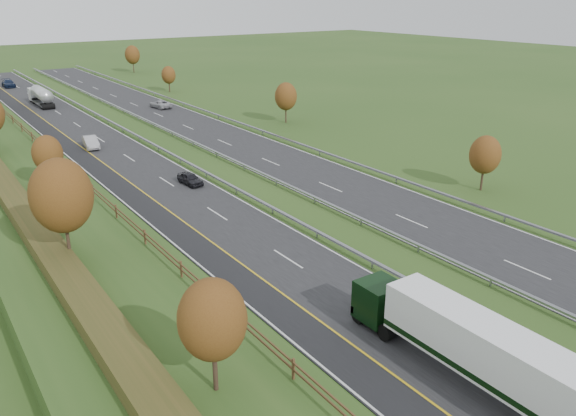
{
  "coord_description": "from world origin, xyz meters",
  "views": [
    {
      "loc": [
        -21.78,
        -10.16,
        19.82
      ],
      "look_at": [
        4.52,
        27.7,
        2.2
      ],
      "focal_mm": 35.0,
      "sensor_mm": 36.0,
      "label": 1
    }
  ],
  "objects_px": {
    "car_dark_near": "(190,179)",
    "car_oncoming": "(160,104)",
    "car_silver_mid": "(91,142)",
    "road_tanker": "(41,96)",
    "car_small_far": "(8,83)",
    "box_lorry": "(474,347)"
  },
  "relations": [
    {
      "from": "road_tanker",
      "to": "box_lorry",
      "type": "bearing_deg",
      "value": -90.0
    },
    {
      "from": "road_tanker",
      "to": "car_silver_mid",
      "type": "distance_m",
      "value": 37.27
    },
    {
      "from": "road_tanker",
      "to": "car_oncoming",
      "type": "bearing_deg",
      "value": -41.5
    },
    {
      "from": "car_oncoming",
      "to": "car_dark_near",
      "type": "bearing_deg",
      "value": 64.27
    },
    {
      "from": "car_silver_mid",
      "to": "car_oncoming",
      "type": "relative_size",
      "value": 0.93
    },
    {
      "from": "box_lorry",
      "to": "car_oncoming",
      "type": "xyz_separation_m",
      "value": [
        17.43,
        83.84,
        -1.56
      ]
    },
    {
      "from": "box_lorry",
      "to": "car_dark_near",
      "type": "height_order",
      "value": "box_lorry"
    },
    {
      "from": "car_oncoming",
      "to": "road_tanker",
      "type": "bearing_deg",
      "value": -48.47
    },
    {
      "from": "car_dark_near",
      "to": "car_oncoming",
      "type": "relative_size",
      "value": 0.74
    },
    {
      "from": "car_oncoming",
      "to": "car_small_far",
      "type": "bearing_deg",
      "value": -73.83
    },
    {
      "from": "car_silver_mid",
      "to": "car_small_far",
      "type": "distance_m",
      "value": 64.98
    },
    {
      "from": "car_silver_mid",
      "to": "car_oncoming",
      "type": "xyz_separation_m",
      "value": [
        19.27,
        21.79,
        -0.08
      ]
    },
    {
      "from": "car_silver_mid",
      "to": "car_oncoming",
      "type": "bearing_deg",
      "value": 55.54
    },
    {
      "from": "car_silver_mid",
      "to": "car_oncoming",
      "type": "height_order",
      "value": "car_silver_mid"
    },
    {
      "from": "box_lorry",
      "to": "car_silver_mid",
      "type": "height_order",
      "value": "box_lorry"
    },
    {
      "from": "road_tanker",
      "to": "car_silver_mid",
      "type": "relative_size",
      "value": 2.3
    },
    {
      "from": "car_dark_near",
      "to": "car_small_far",
      "type": "distance_m",
      "value": 87.32
    },
    {
      "from": "car_dark_near",
      "to": "car_silver_mid",
      "type": "relative_size",
      "value": 0.79
    },
    {
      "from": "box_lorry",
      "to": "road_tanker",
      "type": "xyz_separation_m",
      "value": [
        0.0,
        99.26,
        -0.47
      ]
    },
    {
      "from": "road_tanker",
      "to": "car_dark_near",
      "type": "distance_m",
      "value": 59.54
    },
    {
      "from": "car_small_far",
      "to": "car_oncoming",
      "type": "height_order",
      "value": "car_small_far"
    },
    {
      "from": "box_lorry",
      "to": "car_small_far",
      "type": "bearing_deg",
      "value": 90.46
    }
  ]
}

